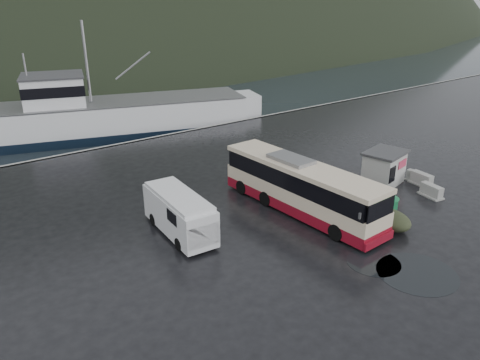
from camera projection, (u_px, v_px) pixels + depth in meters
ground at (296, 226)px, 25.95m from camera, size 160.00×160.00×0.00m
quay_edge at (138, 140)px, 40.80m from camera, size 160.00×0.60×1.50m
coach_bus at (300, 211)px, 27.73m from camera, size 3.25×11.25×3.15m
white_van at (180, 233)px, 25.19m from camera, size 2.32×5.67×2.31m
waste_bin_left at (386, 212)px, 27.57m from camera, size 1.08×1.08×1.32m
waste_bin_right at (322, 210)px, 27.84m from camera, size 1.13×1.13×1.31m
dome_tent at (388, 228)px, 25.76m from camera, size 2.09×2.75×1.01m
ticket_kiosk at (382, 183)px, 31.71m from camera, size 3.30×2.75×2.28m
jersey_barrier_a at (430, 196)px, 29.69m from camera, size 1.04×1.68×0.78m
jersey_barrier_b at (421, 184)px, 31.51m from camera, size 0.99×1.71×0.82m
jersey_barrier_c at (416, 181)px, 32.04m from camera, size 0.84×1.48×0.71m
fishing_trawler at (127, 120)px, 47.25m from camera, size 28.45×14.05×11.16m
puddles at (372, 230)px, 25.52m from camera, size 9.36×13.95×0.01m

